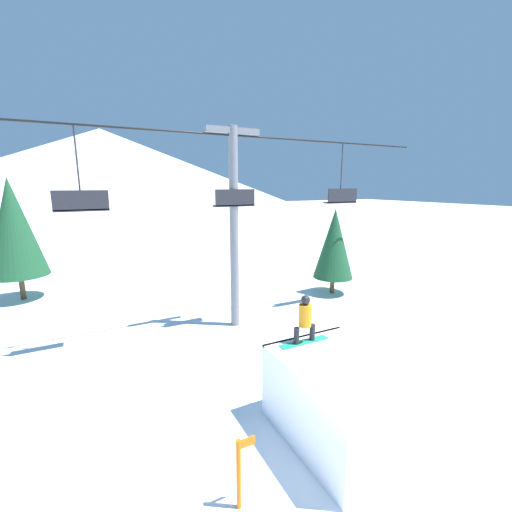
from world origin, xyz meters
TOP-DOWN VIEW (x-y plane):
  - ground_plane at (0.00, 0.00)m, footprint 220.00×220.00m
  - mountain_ridge at (0.00, 71.59)m, footprint 89.45×89.45m
  - snow_ramp at (0.75, 0.95)m, footprint 2.68×3.44m
  - snowboarder at (0.51, 2.26)m, footprint 1.50×0.35m
  - chairlift at (1.25, 8.74)m, footprint 20.77×0.44m
  - pine_tree_near at (8.33, 10.47)m, footprint 2.33×2.33m
  - pine_tree_far at (-8.03, 17.58)m, footprint 3.02×3.02m
  - trail_marker at (-2.37, 0.28)m, footprint 0.41×0.10m

SIDE VIEW (x-z plane):
  - ground_plane at x=0.00m, z-range 0.00..0.00m
  - trail_marker at x=-2.37m, z-range 0.06..1.62m
  - snow_ramp at x=0.75m, z-range 0.00..2.09m
  - snowboarder at x=0.51m, z-range 2.09..3.46m
  - pine_tree_near at x=8.33m, z-range 0.48..5.55m
  - pine_tree_far at x=-8.03m, z-range 0.69..7.49m
  - chairlift at x=1.25m, z-range 0.86..9.65m
  - mountain_ridge at x=0.00m, z-range 0.00..17.11m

